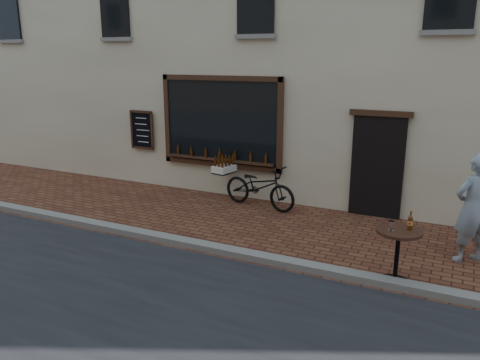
% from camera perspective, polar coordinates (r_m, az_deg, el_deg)
% --- Properties ---
extents(ground, '(90.00, 90.00, 0.00)m').
position_cam_1_polar(ground, '(8.25, -1.89, -9.56)').
color(ground, '#4E2519').
rests_on(ground, ground).
extents(kerb, '(90.00, 0.25, 0.12)m').
position_cam_1_polar(kerb, '(8.39, -1.25, -8.69)').
color(kerb, slate).
rests_on(kerb, ground).
extents(cargo_bicycle, '(2.26, 1.00, 1.06)m').
position_cam_1_polar(cargo_bicycle, '(10.83, 2.23, -0.72)').
color(cargo_bicycle, black).
rests_on(cargo_bicycle, ground).
extents(bistro_table, '(0.69, 0.69, 1.18)m').
position_cam_1_polar(bistro_table, '(7.55, 18.70, -7.55)').
color(bistro_table, black).
rests_on(bistro_table, ground).
extents(pedestrian, '(0.82, 0.79, 1.89)m').
position_cam_1_polar(pedestrian, '(8.75, 26.51, -3.11)').
color(pedestrian, gray).
rests_on(pedestrian, ground).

